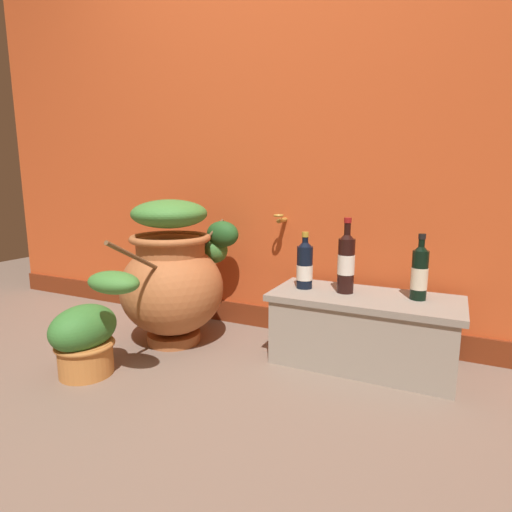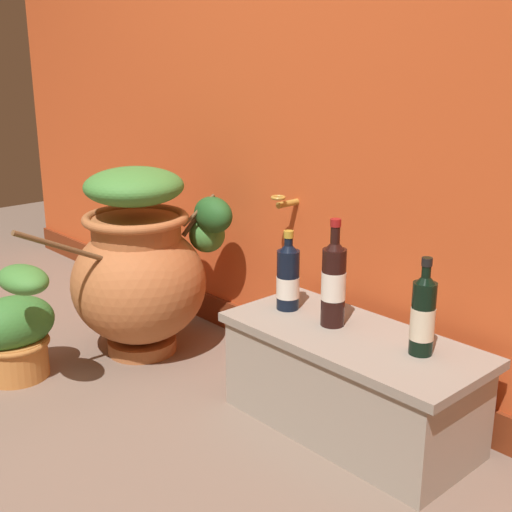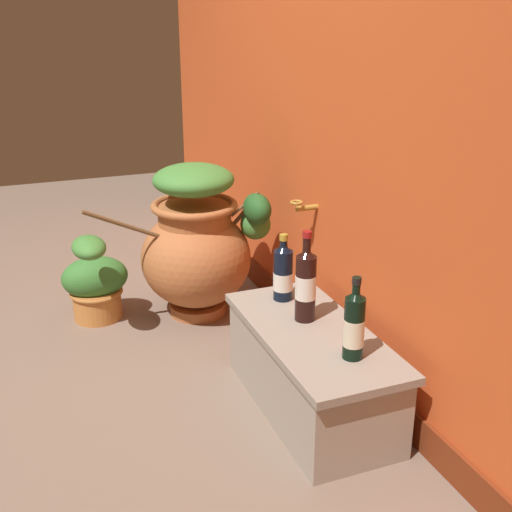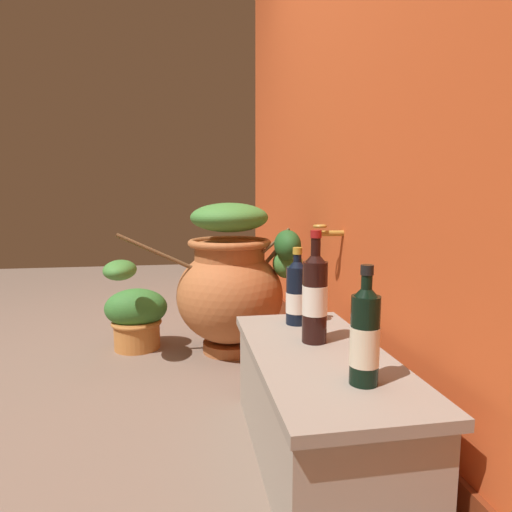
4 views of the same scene
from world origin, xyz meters
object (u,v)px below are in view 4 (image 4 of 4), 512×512
wine_bottle_left (365,334)px  wine_bottle_middle (297,291)px  wine_bottle_right (315,294)px  potted_shrub (136,317)px  terracotta_urn (230,282)px

wine_bottle_left → wine_bottle_middle: size_ratio=1.06×
wine_bottle_left → wine_bottle_right: size_ratio=0.83×
potted_shrub → wine_bottle_left: bearing=27.2°
wine_bottle_middle → wine_bottle_right: size_ratio=0.78×
wine_bottle_middle → potted_shrub: size_ratio=0.87×
wine_bottle_right → potted_shrub: wine_bottle_right is taller
wine_bottle_left → wine_bottle_middle: (-0.52, -0.03, -0.01)m
wine_bottle_left → wine_bottle_middle: wine_bottle_left is taller
terracotta_urn → wine_bottle_middle: 0.70m
wine_bottle_left → wine_bottle_right: wine_bottle_right is taller
wine_bottle_left → wine_bottle_right: 0.32m
terracotta_urn → wine_bottle_left: terracotta_urn is taller
terracotta_urn → wine_bottle_right: terracotta_urn is taller
terracotta_urn → wine_bottle_middle: bearing=14.3°
wine_bottle_middle → terracotta_urn: bearing=-165.7°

